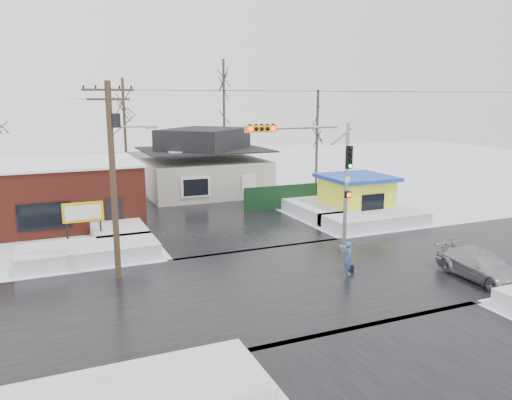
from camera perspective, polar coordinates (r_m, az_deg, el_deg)
name	(u,v)px	position (r m, az deg, el deg)	size (l,w,h in m)	color
ground	(306,279)	(23.57, 5.74, -8.98)	(120.00, 120.00, 0.00)	white
road_ns	(306,279)	(23.56, 5.74, -8.96)	(10.00, 120.00, 0.02)	black
road_ew	(306,279)	(23.56, 5.74, -8.96)	(120.00, 10.00, 0.02)	black
snowbank_nw	(89,252)	(27.47, -18.55, -5.65)	(7.00, 3.00, 0.80)	white
snowbank_ne	(375,219)	(33.80, 13.44, -2.18)	(7.00, 3.00, 0.80)	white
snowbank_sw	(137,399)	(14.70, -13.47, -21.29)	(7.00, 3.00, 0.70)	white
snowbank_nside_w	(115,226)	(32.46, -15.80, -2.87)	(3.00, 8.00, 0.80)	white
snowbank_nside_e	(311,207)	(36.81, 6.31, -0.81)	(3.00, 8.00, 0.80)	white
traffic_signal	(321,171)	(26.13, 7.49, 3.30)	(6.05, 0.68, 7.00)	gray
utility_pole	(114,170)	(23.16, -15.91, 3.34)	(3.15, 0.44, 9.00)	#382619
brick_building	(43,193)	(35.80, -23.15, 0.70)	(12.20, 8.20, 4.12)	maroon
marquee_sign	(83,214)	(29.50, -19.16, -1.47)	(2.20, 0.21, 2.55)	black
house	(204,164)	(43.56, -5.92, 4.08)	(10.40, 8.40, 5.76)	beige
kiosk	(356,195)	(36.24, 11.35, 0.55)	(4.60, 4.60, 2.88)	#FAFC38
fence	(293,196)	(38.20, 4.20, 0.44)	(8.00, 0.12, 1.80)	black
tree_far_left	(123,102)	(45.77, -14.92, 10.82)	(3.00, 3.00, 10.00)	#332821
tree_far_mid	(224,85)	(50.17, -3.72, 13.02)	(3.00, 3.00, 12.00)	#332821
tree_far_right	(318,111)	(45.41, 7.06, 10.11)	(3.00, 3.00, 9.00)	#332821
pedestrian	(349,258)	(24.20, 10.56, -6.57)	(0.58, 0.38, 1.59)	#3965A0
car	(481,266)	(25.40, 24.31, -6.88)	(1.85, 4.55, 1.32)	#9FA0A6
shopping_bag	(351,269)	(24.68, 10.79, -7.74)	(0.28, 0.12, 0.35)	black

